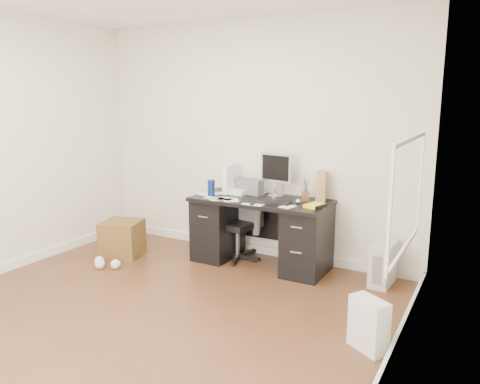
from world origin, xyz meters
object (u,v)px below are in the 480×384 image
object	(u,v)px
lcd_monitor	(276,175)
keyboard	(268,202)
office_chair	(237,220)
wicker_basket	(122,239)
pc_tower	(383,264)
desk	(261,230)

from	to	relation	value
lcd_monitor	keyboard	xyz separation A→B (m)	(0.06, -0.32, -0.23)
office_chair	lcd_monitor	bearing A→B (deg)	28.20
lcd_monitor	wicker_basket	bearing A→B (deg)	-146.62
keyboard	pc_tower	size ratio (longest dim) A/B	1.13
lcd_monitor	desk	bearing A→B (deg)	-109.18
lcd_monitor	keyboard	world-z (taller)	lcd_monitor
office_chair	wicker_basket	size ratio (longest dim) A/B	2.20
office_chair	pc_tower	size ratio (longest dim) A/B	2.21
keyboard	lcd_monitor	bearing A→B (deg)	91.94
desk	lcd_monitor	bearing A→B (deg)	60.97
office_chair	pc_tower	xyz separation A→B (m)	(1.64, 0.05, -0.25)
desk	lcd_monitor	world-z (taller)	lcd_monitor
lcd_monitor	keyboard	distance (m)	0.40
lcd_monitor	wicker_basket	xyz separation A→B (m)	(-1.64, -0.71, -0.79)
office_chair	keyboard	bearing A→B (deg)	-11.66
lcd_monitor	wicker_basket	size ratio (longest dim) A/B	1.17
wicker_basket	desk	bearing A→B (deg)	19.18
office_chair	wicker_basket	xyz separation A→B (m)	(-1.22, -0.57, -0.25)
lcd_monitor	pc_tower	xyz separation A→B (m)	(1.22, -0.09, -0.79)
desk	keyboard	xyz separation A→B (m)	(0.16, -0.15, 0.36)
desk	keyboard	distance (m)	0.42
keyboard	wicker_basket	world-z (taller)	keyboard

